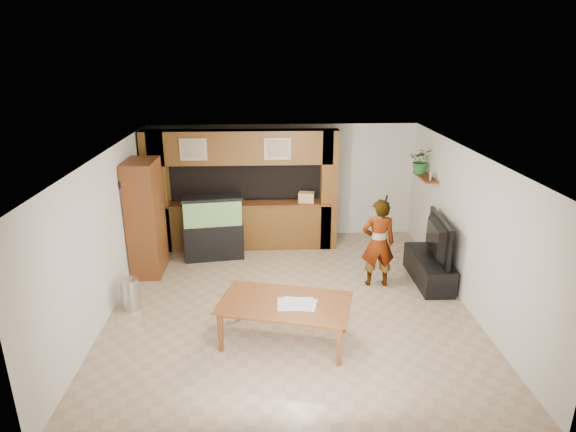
{
  "coord_description": "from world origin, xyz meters",
  "views": [
    {
      "loc": [
        -0.36,
        -7.41,
        4.18
      ],
      "look_at": [
        -0.01,
        0.6,
        1.38
      ],
      "focal_mm": 30.0,
      "sensor_mm": 36.0,
      "label": 1
    }
  ],
  "objects_px": {
    "dining_table": "(284,323)",
    "television": "(432,238)",
    "aquarium": "(213,228)",
    "pantry_cabinet": "(146,218)",
    "person": "(378,243)"
  },
  "relations": [
    {
      "from": "pantry_cabinet",
      "to": "aquarium",
      "type": "xyz_separation_m",
      "value": [
        1.2,
        0.6,
        -0.46
      ]
    },
    {
      "from": "dining_table",
      "to": "pantry_cabinet",
      "type": "bearing_deg",
      "value": 148.91
    },
    {
      "from": "aquarium",
      "to": "person",
      "type": "height_order",
      "value": "person"
    },
    {
      "from": "pantry_cabinet",
      "to": "person",
      "type": "bearing_deg",
      "value": -9.97
    },
    {
      "from": "pantry_cabinet",
      "to": "television",
      "type": "bearing_deg",
      "value": -7.09
    },
    {
      "from": "aquarium",
      "to": "dining_table",
      "type": "relative_size",
      "value": 0.71
    },
    {
      "from": "aquarium",
      "to": "dining_table",
      "type": "distance_m",
      "value": 3.47
    },
    {
      "from": "aquarium",
      "to": "pantry_cabinet",
      "type": "bearing_deg",
      "value": -161.4
    },
    {
      "from": "aquarium",
      "to": "television",
      "type": "height_order",
      "value": "aquarium"
    },
    {
      "from": "television",
      "to": "dining_table",
      "type": "height_order",
      "value": "television"
    },
    {
      "from": "dining_table",
      "to": "television",
      "type": "bearing_deg",
      "value": 48.44
    },
    {
      "from": "aquarium",
      "to": "television",
      "type": "distance_m",
      "value": 4.34
    },
    {
      "from": "dining_table",
      "to": "aquarium",
      "type": "bearing_deg",
      "value": 127.22
    },
    {
      "from": "pantry_cabinet",
      "to": "aquarium",
      "type": "distance_m",
      "value": 1.42
    },
    {
      "from": "television",
      "to": "dining_table",
      "type": "relative_size",
      "value": 0.72
    }
  ]
}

